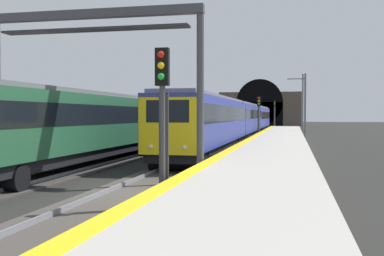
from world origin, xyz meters
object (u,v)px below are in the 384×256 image
at_px(overhead_signal_gantry, 93,51).
at_px(train_main_approaching, 242,119).
at_px(train_adjacent_platform, 147,121).
at_px(railway_signal_mid, 259,113).
at_px(catenary_mast_near, 302,103).
at_px(railway_signal_near, 162,111).
at_px(catenary_mast_far, 305,105).
at_px(railway_signal_far, 275,112).

bearing_deg(overhead_signal_gantry, train_main_approaching, -4.48).
bearing_deg(train_adjacent_platform, train_main_approaching, -16.37).
distance_m(railway_signal_mid, catenary_mast_near, 18.30).
xyz_separation_m(railway_signal_near, overhead_signal_gantry, (4.94, 4.30, 2.48)).
relative_size(train_main_approaching, overhead_signal_gantry, 6.58).
xyz_separation_m(train_main_approaching, railway_signal_mid, (-0.01, -1.80, 0.60)).
distance_m(train_main_approaching, catenary_mast_far, 7.68).
bearing_deg(overhead_signal_gantry, catenary_mast_far, -14.34).
height_order(railway_signal_near, overhead_signal_gantry, overhead_signal_gantry).
bearing_deg(train_adjacent_platform, railway_signal_near, -161.08).
xyz_separation_m(catenary_mast_near, catenary_mast_far, (-13.95, -0.00, -0.56)).
height_order(railway_signal_mid, overhead_signal_gantry, overhead_signal_gantry).
xyz_separation_m(railway_signal_far, overhead_signal_gantry, (-73.64, 4.30, 2.01)).
relative_size(railway_signal_mid, catenary_mast_near, 0.55).
bearing_deg(railway_signal_far, train_adjacent_platform, -6.57).
distance_m(railway_signal_mid, railway_signal_far, 41.73).
bearing_deg(train_main_approaching, railway_signal_mid, 89.76).
height_order(train_main_approaching, catenary_mast_near, catenary_mast_near).
height_order(railway_signal_far, catenary_mast_near, catenary_mast_near).
height_order(catenary_mast_near, catenary_mast_far, catenary_mast_near).
height_order(railway_signal_near, railway_signal_far, railway_signal_far).
relative_size(railway_signal_near, overhead_signal_gantry, 0.50).
bearing_deg(catenary_mast_far, railway_signal_mid, 127.34).
bearing_deg(railway_signal_near, railway_signal_mid, -180.00).
distance_m(railway_signal_near, overhead_signal_gantry, 7.00).
relative_size(train_adjacent_platform, railway_signal_near, 9.21).
bearing_deg(railway_signal_mid, train_adjacent_platform, -21.42).
bearing_deg(train_main_approaching, railway_signal_far, 177.62).
bearing_deg(railway_signal_far, railway_signal_mid, 0.00).
bearing_deg(railway_signal_near, catenary_mast_far, 173.25).
bearing_deg(railway_signal_far, overhead_signal_gantry, -3.34).
bearing_deg(overhead_signal_gantry, railway_signal_far, -3.34).
distance_m(train_adjacent_platform, railway_signal_near, 20.68).
relative_size(train_main_approaching, railway_signal_near, 13.07).
xyz_separation_m(railway_signal_mid, overhead_signal_gantry, (-31.91, 4.30, 2.45)).
bearing_deg(train_adjacent_platform, overhead_signal_gantry, -170.55).
relative_size(catenary_mast_near, catenary_mast_far, 1.15).
xyz_separation_m(railway_signal_mid, railway_signal_far, (41.73, -0.00, 0.44)).
distance_m(train_adjacent_platform, railway_signal_far, 59.46).
xyz_separation_m(railway_signal_near, catenary_mast_far, (40.51, -4.79, 0.94)).
xyz_separation_m(railway_signal_near, catenary_mast_near, (54.45, -4.79, 1.50)).
bearing_deg(railway_signal_near, railway_signal_far, -180.00).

